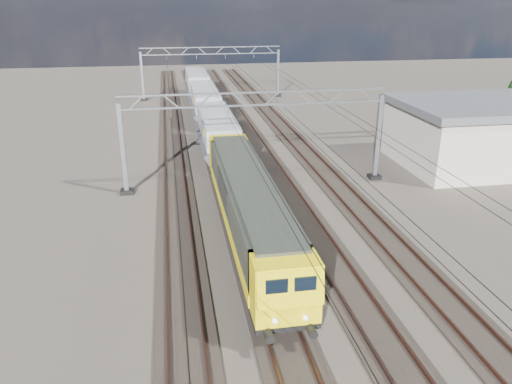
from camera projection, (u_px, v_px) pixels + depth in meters
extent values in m
plane|color=black|center=(266.00, 206.00, 34.13)|extent=(160.00, 160.00, 0.00)
cube|color=black|center=(177.00, 211.00, 33.14)|extent=(2.60, 140.00, 0.12)
cube|color=#512C20|center=(166.00, 209.00, 32.97)|extent=(0.08, 140.00, 0.16)
cube|color=#512C20|center=(188.00, 208.00, 33.20)|extent=(0.08, 140.00, 0.16)
cube|color=black|center=(237.00, 207.00, 33.79)|extent=(2.60, 140.00, 0.12)
cube|color=#512C20|center=(226.00, 205.00, 33.61)|extent=(0.08, 140.00, 0.16)
cube|color=#512C20|center=(247.00, 204.00, 33.84)|extent=(0.08, 140.00, 0.16)
cube|color=black|center=(294.00, 203.00, 34.43)|extent=(2.60, 140.00, 0.12)
cube|color=#512C20|center=(284.00, 202.00, 34.25)|extent=(0.08, 140.00, 0.16)
cube|color=#512C20|center=(304.00, 200.00, 34.49)|extent=(0.08, 140.00, 0.16)
cube|color=black|center=(349.00, 199.00, 35.07)|extent=(2.60, 140.00, 0.12)
cube|color=#512C20|center=(340.00, 198.00, 34.90)|extent=(0.08, 140.00, 0.16)
cube|color=#512C20|center=(359.00, 197.00, 35.13)|extent=(0.08, 140.00, 0.16)
cube|color=#9398A1|center=(123.00, 150.00, 35.09)|extent=(0.30, 0.30, 6.60)
cube|color=#9398A1|center=(378.00, 138.00, 38.13)|extent=(0.30, 0.30, 6.60)
cube|color=black|center=(127.00, 192.00, 36.22)|extent=(0.90, 0.90, 0.30)
cube|color=black|center=(374.00, 177.00, 39.27)|extent=(0.90, 0.90, 0.30)
cube|color=#9398A1|center=(256.00, 92.00, 35.25)|extent=(19.30, 0.18, 0.12)
cube|color=#9398A1|center=(256.00, 105.00, 35.58)|extent=(19.30, 0.18, 0.12)
cube|color=#9398A1|center=(136.00, 103.00, 34.08)|extent=(1.03, 0.10, 0.94)
cube|color=#9398A1|center=(171.00, 101.00, 34.46)|extent=(1.03, 0.10, 0.94)
cube|color=#9398A1|center=(205.00, 100.00, 34.85)|extent=(1.03, 0.10, 0.94)
cube|color=#9398A1|center=(239.00, 99.00, 35.23)|extent=(1.03, 0.10, 0.94)
cube|color=#9398A1|center=(272.00, 98.00, 35.61)|extent=(1.03, 0.10, 0.94)
cube|color=#9398A1|center=(304.00, 97.00, 35.99)|extent=(1.03, 0.10, 0.94)
cube|color=#9398A1|center=(336.00, 96.00, 36.37)|extent=(1.03, 0.10, 0.94)
cube|color=#9398A1|center=(366.00, 95.00, 36.75)|extent=(1.03, 0.10, 0.94)
cube|color=#9398A1|center=(171.00, 113.00, 34.73)|extent=(0.06, 0.06, 0.65)
cube|color=#9398A1|center=(228.00, 111.00, 35.38)|extent=(0.06, 0.06, 0.65)
cube|color=#9398A1|center=(283.00, 109.00, 36.02)|extent=(0.06, 0.06, 0.65)
cube|color=#9398A1|center=(336.00, 107.00, 36.66)|extent=(0.06, 0.06, 0.65)
cube|color=#9398A1|center=(142.00, 77.00, 68.15)|extent=(0.30, 0.30, 6.60)
cube|color=#9398A1|center=(278.00, 73.00, 71.20)|extent=(0.30, 0.30, 6.60)
cube|color=black|center=(144.00, 100.00, 69.29)|extent=(0.90, 0.90, 0.30)
cube|color=black|center=(278.00, 95.00, 72.34)|extent=(0.90, 0.90, 0.30)
cube|color=#9398A1|center=(211.00, 47.00, 68.32)|extent=(19.30, 0.18, 0.12)
cube|color=#9398A1|center=(211.00, 54.00, 68.65)|extent=(19.30, 0.18, 0.12)
cube|color=#9398A1|center=(149.00, 52.00, 67.15)|extent=(1.03, 0.10, 0.94)
cube|color=#9398A1|center=(167.00, 51.00, 67.53)|extent=(1.03, 0.10, 0.94)
cube|color=#9398A1|center=(185.00, 51.00, 67.91)|extent=(1.03, 0.10, 0.94)
cube|color=#9398A1|center=(202.00, 51.00, 68.29)|extent=(1.03, 0.10, 0.94)
cube|color=#9398A1|center=(219.00, 50.00, 68.67)|extent=(1.03, 0.10, 0.94)
cube|color=#9398A1|center=(236.00, 50.00, 69.05)|extent=(1.03, 0.10, 0.94)
cube|color=#9398A1|center=(253.00, 50.00, 69.44)|extent=(1.03, 0.10, 0.94)
cube|color=#9398A1|center=(270.00, 50.00, 69.82)|extent=(1.03, 0.10, 0.94)
cube|color=#9398A1|center=(167.00, 57.00, 67.80)|extent=(0.06, 0.06, 0.65)
cube|color=#9398A1|center=(196.00, 57.00, 68.44)|extent=(0.06, 0.06, 0.65)
cube|color=#9398A1|center=(225.00, 56.00, 69.08)|extent=(0.06, 0.06, 0.65)
cube|color=#9398A1|center=(254.00, 56.00, 69.73)|extent=(0.06, 0.06, 0.65)
cylinder|color=black|center=(170.00, 106.00, 38.53)|extent=(0.03, 140.00, 0.03)
cylinder|color=black|center=(170.00, 99.00, 38.35)|extent=(0.03, 140.00, 0.03)
cylinder|color=black|center=(222.00, 104.00, 39.17)|extent=(0.03, 140.00, 0.03)
cylinder|color=black|center=(222.00, 98.00, 38.99)|extent=(0.03, 140.00, 0.03)
cylinder|color=black|center=(272.00, 102.00, 39.81)|extent=(0.03, 140.00, 0.03)
cylinder|color=black|center=(272.00, 96.00, 39.63)|extent=(0.03, 140.00, 0.03)
cylinder|color=black|center=(320.00, 101.00, 40.45)|extent=(0.03, 140.00, 0.03)
cylinder|color=black|center=(320.00, 95.00, 40.27)|extent=(0.03, 140.00, 0.03)
cube|color=black|center=(271.00, 290.00, 22.86)|extent=(2.20, 3.60, 0.60)
cube|color=black|center=(234.00, 190.00, 34.80)|extent=(2.20, 3.60, 0.60)
cube|color=black|center=(248.00, 224.00, 28.70)|extent=(2.65, 20.00, 0.25)
cube|color=black|center=(249.00, 230.00, 28.83)|extent=(2.20, 4.50, 0.75)
cube|color=#282D25|center=(248.00, 201.00, 28.18)|extent=(2.65, 17.00, 2.60)
cube|color=yellow|center=(225.00, 219.00, 28.33)|extent=(0.04, 17.00, 0.60)
cube|color=yellow|center=(271.00, 216.00, 28.76)|extent=(0.04, 17.00, 0.60)
cube|color=black|center=(222.00, 190.00, 28.76)|extent=(0.05, 5.00, 1.40)
cube|color=black|center=(268.00, 188.00, 29.19)|extent=(0.05, 5.00, 1.40)
cube|color=#282D25|center=(248.00, 178.00, 27.69)|extent=(2.25, 18.00, 0.15)
cube|color=yellow|center=(284.00, 286.00, 19.83)|extent=(2.65, 1.80, 2.60)
cube|color=yellow|center=(290.00, 288.00, 18.77)|extent=(2.60, 0.46, 1.52)
cube|color=black|center=(277.00, 289.00, 18.56)|extent=(0.85, 0.08, 0.75)
cube|color=black|center=(305.00, 286.00, 18.73)|extent=(0.85, 0.08, 0.75)
cylinder|color=black|center=(269.00, 336.00, 19.09)|extent=(0.36, 0.50, 0.36)
cylinder|color=black|center=(312.00, 332.00, 19.37)|extent=(0.36, 0.50, 0.36)
cylinder|color=white|center=(275.00, 321.00, 19.01)|extent=(0.20, 0.08, 0.20)
cylinder|color=white|center=(306.00, 318.00, 19.20)|extent=(0.20, 0.08, 0.20)
cube|color=yellow|center=(229.00, 155.00, 36.54)|extent=(2.65, 1.80, 2.60)
cube|color=yellow|center=(227.00, 145.00, 37.23)|extent=(2.60, 0.46, 1.52)
cube|color=black|center=(220.00, 143.00, 37.20)|extent=(0.85, 0.08, 0.75)
cube|color=black|center=(234.00, 143.00, 37.38)|extent=(0.85, 0.08, 0.75)
cylinder|color=black|center=(216.00, 168.00, 38.01)|extent=(0.36, 0.50, 0.36)
cylinder|color=black|center=(238.00, 167.00, 38.29)|extent=(0.36, 0.50, 0.36)
cylinder|color=white|center=(219.00, 161.00, 37.75)|extent=(0.20, 0.08, 0.20)
cylinder|color=white|center=(235.00, 160.00, 37.94)|extent=(0.20, 0.08, 0.20)
cube|color=black|center=(223.00, 162.00, 40.97)|extent=(2.20, 2.60, 0.55)
cube|color=black|center=(213.00, 135.00, 49.24)|extent=(2.20, 2.60, 0.55)
cube|color=black|center=(217.00, 143.00, 44.97)|extent=(2.40, 13.00, 0.20)
cube|color=gray|center=(217.00, 124.00, 44.35)|extent=(2.80, 12.00, 1.80)
cube|color=#45494D|center=(207.00, 138.00, 44.65)|extent=(1.48, 12.00, 1.36)
cube|color=#45494D|center=(228.00, 138.00, 44.96)|extent=(1.48, 12.00, 1.36)
cube|color=yellow|center=(203.00, 132.00, 41.33)|extent=(0.04, 1.20, 0.50)
cube|color=black|center=(209.00, 123.00, 54.01)|extent=(2.20, 2.60, 0.55)
cube|color=black|center=(202.00, 106.00, 62.28)|extent=(2.20, 2.60, 0.55)
cube|color=black|center=(205.00, 111.00, 58.02)|extent=(2.40, 13.00, 0.20)
cube|color=gray|center=(205.00, 96.00, 57.39)|extent=(2.80, 12.00, 1.80)
cube|color=#45494D|center=(197.00, 107.00, 57.69)|extent=(1.48, 12.00, 1.36)
cube|color=#45494D|center=(213.00, 106.00, 58.00)|extent=(1.48, 12.00, 1.36)
cube|color=yellow|center=(194.00, 100.00, 54.37)|extent=(0.04, 1.20, 0.50)
cube|color=black|center=(200.00, 99.00, 67.06)|extent=(2.20, 2.60, 0.55)
cube|color=black|center=(196.00, 88.00, 75.32)|extent=(2.20, 2.60, 0.55)
cube|color=black|center=(197.00, 90.00, 71.06)|extent=(2.40, 13.00, 0.20)
cube|color=gray|center=(197.00, 78.00, 70.44)|extent=(2.80, 12.00, 1.80)
cube|color=#45494D|center=(191.00, 87.00, 70.74)|extent=(1.48, 12.00, 1.36)
cube|color=#45494D|center=(204.00, 87.00, 71.04)|extent=(1.48, 12.00, 1.36)
cube|color=yellow|center=(188.00, 81.00, 67.42)|extent=(0.04, 1.20, 0.50)
cube|color=#BBB4A5|center=(507.00, 136.00, 42.30)|extent=(18.00, 10.00, 4.80)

